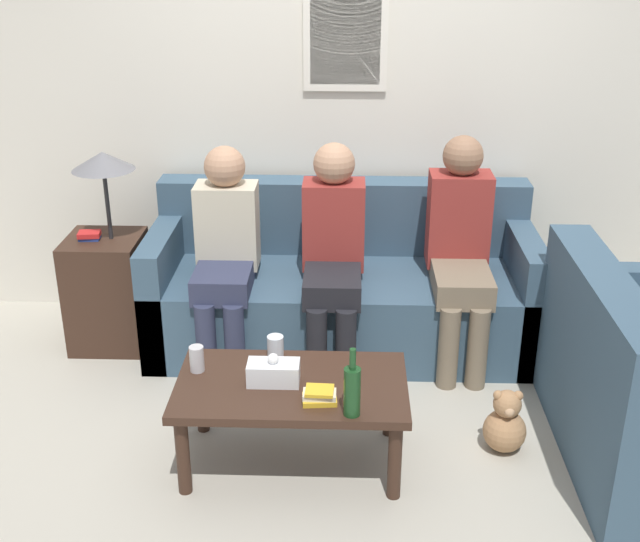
# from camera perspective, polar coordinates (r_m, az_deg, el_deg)

# --- Properties ---
(ground_plane) EXTENTS (16.00, 16.00, 0.00)m
(ground_plane) POSITION_cam_1_polar(r_m,az_deg,el_deg) (4.39, 1.45, -7.98)
(ground_plane) COLOR #ADA899
(wall_back) EXTENTS (9.00, 0.08, 2.60)m
(wall_back) POSITION_cam_1_polar(r_m,az_deg,el_deg) (4.83, 1.76, 11.64)
(wall_back) COLOR silver
(wall_back) RESTS_ON ground_plane
(couch_main) EXTENTS (2.19, 0.87, 0.90)m
(couch_main) POSITION_cam_1_polar(r_m,az_deg,el_deg) (4.70, 1.57, -1.38)
(couch_main) COLOR #385166
(couch_main) RESTS_ON ground_plane
(coffee_table) EXTENTS (1.03, 0.59, 0.42)m
(coffee_table) POSITION_cam_1_polar(r_m,az_deg,el_deg) (3.62, -2.04, -8.74)
(coffee_table) COLOR #382319
(coffee_table) RESTS_ON ground_plane
(side_table_with_lamp) EXTENTS (0.43, 0.42, 1.16)m
(side_table_with_lamp) POSITION_cam_1_polar(r_m,az_deg,el_deg) (4.78, -14.87, -0.62)
(side_table_with_lamp) COLOR #382319
(side_table_with_lamp) RESTS_ON ground_plane
(wine_bottle) EXTENTS (0.07, 0.07, 0.31)m
(wine_bottle) POSITION_cam_1_polar(r_m,az_deg,el_deg) (3.31, 2.30, -8.45)
(wine_bottle) COLOR #19421E
(wine_bottle) RESTS_ON coffee_table
(drinking_glass) EXTENTS (0.08, 0.08, 0.11)m
(drinking_glass) POSITION_cam_1_polar(r_m,az_deg,el_deg) (3.77, -3.19, -5.38)
(drinking_glass) COLOR silver
(drinking_glass) RESTS_ON coffee_table
(book_stack) EXTENTS (0.15, 0.11, 0.06)m
(book_stack) POSITION_cam_1_polar(r_m,az_deg,el_deg) (3.44, -0.03, -8.86)
(book_stack) COLOR gold
(book_stack) RESTS_ON coffee_table
(soda_can) EXTENTS (0.07, 0.07, 0.12)m
(soda_can) POSITION_cam_1_polar(r_m,az_deg,el_deg) (3.69, -8.75, -6.19)
(soda_can) COLOR #BCBCC1
(soda_can) RESTS_ON coffee_table
(tissue_box) EXTENTS (0.23, 0.12, 0.15)m
(tissue_box) POSITION_cam_1_polar(r_m,az_deg,el_deg) (3.56, -3.33, -7.19)
(tissue_box) COLOR silver
(tissue_box) RESTS_ON coffee_table
(person_left) EXTENTS (0.34, 0.60, 1.20)m
(person_left) POSITION_cam_1_polar(r_m,az_deg,el_deg) (4.42, -6.76, 1.74)
(person_left) COLOR #2D334C
(person_left) RESTS_ON ground_plane
(person_middle) EXTENTS (0.34, 0.64, 1.22)m
(person_middle) POSITION_cam_1_polar(r_m,az_deg,el_deg) (4.37, 0.94, 1.73)
(person_middle) COLOR black
(person_middle) RESTS_ON ground_plane
(person_right) EXTENTS (0.34, 0.66, 1.25)m
(person_right) POSITION_cam_1_polar(r_m,az_deg,el_deg) (4.46, 9.94, 1.95)
(person_right) COLOR #756651
(person_right) RESTS_ON ground_plane
(teddy_bear) EXTENTS (0.20, 0.20, 0.32)m
(teddy_bear) POSITION_cam_1_polar(r_m,az_deg,el_deg) (3.91, 13.03, -10.58)
(teddy_bear) COLOR #A87A51
(teddy_bear) RESTS_ON ground_plane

